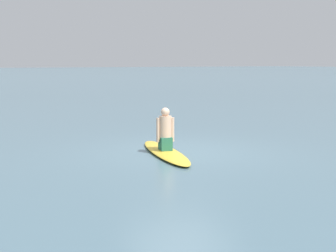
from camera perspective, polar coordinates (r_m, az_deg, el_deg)
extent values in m
plane|color=slate|center=(11.63, 1.45, -3.09)|extent=(400.00, 400.00, 0.00)
ellipsoid|color=gold|center=(11.30, -0.32, -3.14)|extent=(3.36, 1.52, 0.10)
cube|color=#26664C|center=(11.26, -0.32, -2.10)|extent=(0.39, 0.35, 0.31)
cylinder|color=#D6AD8E|center=(11.20, -0.32, -0.11)|extent=(0.36, 0.36, 0.52)
sphere|color=#D6AD8E|center=(11.16, -0.33, 1.68)|extent=(0.21, 0.21, 0.21)
cylinder|color=#D6AD8E|center=(11.26, 0.54, -0.42)|extent=(0.10, 0.10, 0.57)
cylinder|color=#D6AD8E|center=(11.16, -1.20, -0.49)|extent=(0.10, 0.10, 0.57)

